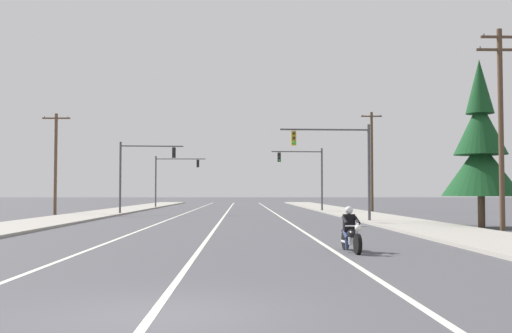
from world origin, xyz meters
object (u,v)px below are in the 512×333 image
at_px(motorcycle_with_rider, 351,234).
at_px(traffic_signal_mid_right, 307,170).
at_px(traffic_signal_near_right, 343,157).
at_px(utility_pole_right_far, 372,160).
at_px(conifer_tree_right_verge_near, 480,150).
at_px(traffic_signal_near_left, 139,166).
at_px(utility_pole_right_near, 501,122).
at_px(traffic_signal_mid_left, 171,173).
at_px(utility_pole_left_near, 56,161).

distance_m(motorcycle_with_rider, traffic_signal_mid_right, 38.87).
distance_m(traffic_signal_near_right, utility_pole_right_far, 21.22).
bearing_deg(traffic_signal_mid_right, conifer_tree_right_verge_near, -75.85).
distance_m(traffic_signal_near_left, traffic_signal_mid_right, 16.63).
xyz_separation_m(traffic_signal_near_right, utility_pole_right_near, (6.56, -8.01, 1.27)).
distance_m(traffic_signal_near_right, conifer_tree_right_verge_near, 8.51).
bearing_deg(traffic_signal_near_right, traffic_signal_mid_right, 89.95).
height_order(traffic_signal_mid_right, traffic_signal_mid_left, same).
distance_m(motorcycle_with_rider, traffic_signal_mid_left, 53.26).
distance_m(utility_pole_right_near, utility_pole_right_far, 28.25).
bearing_deg(traffic_signal_mid_right, traffic_signal_near_right, -90.05).
bearing_deg(utility_pole_right_near, traffic_signal_mid_right, 102.92).
relative_size(utility_pole_left_near, conifer_tree_right_verge_near, 0.94).
xyz_separation_m(traffic_signal_mid_left, utility_pole_left_near, (-7.33, -20.12, 0.36)).
relative_size(traffic_signal_mid_right, conifer_tree_right_verge_near, 0.68).
xyz_separation_m(traffic_signal_mid_right, utility_pole_right_near, (6.54, -28.50, 1.31)).
xyz_separation_m(traffic_signal_mid_right, conifer_tree_right_verge_near, (6.54, -25.93, 0.09)).
xyz_separation_m(utility_pole_left_near, conifer_tree_right_verge_near, (28.75, -18.98, -0.32)).
relative_size(traffic_signal_near_right, traffic_signal_mid_right, 1.00).
relative_size(traffic_signal_near_left, traffic_signal_mid_left, 1.00).
bearing_deg(traffic_signal_near_right, motorcycle_with_rider, -98.99).
bearing_deg(traffic_signal_mid_left, conifer_tree_right_verge_near, -61.29).
bearing_deg(motorcycle_with_rider, traffic_signal_near_left, 111.14).
bearing_deg(utility_pole_right_near, utility_pole_left_near, 143.14).
bearing_deg(traffic_signal_near_left, utility_pole_left_near, -178.68).
xyz_separation_m(utility_pole_right_near, utility_pole_left_near, (-28.75, 21.55, -0.90)).
distance_m(motorcycle_with_rider, utility_pole_right_far, 39.68).
bearing_deg(traffic_signal_mid_right, utility_pole_right_far, -2.33).
bearing_deg(utility_pole_right_far, traffic_signal_mid_right, 177.67).
height_order(traffic_signal_near_right, utility_pole_right_far, utility_pole_right_far).
distance_m(traffic_signal_near_left, conifer_tree_right_verge_near, 28.95).
bearing_deg(utility_pole_right_far, conifer_tree_right_verge_near, -89.43).
height_order(traffic_signal_near_left, utility_pole_right_far, utility_pole_right_far).
xyz_separation_m(motorcycle_with_rider, utility_pole_right_far, (9.16, 38.35, 4.47)).
bearing_deg(conifer_tree_right_verge_near, utility_pole_left_near, 146.57).
xyz_separation_m(traffic_signal_mid_right, utility_pole_left_near, (-22.21, -6.95, 0.42)).
relative_size(motorcycle_with_rider, utility_pole_left_near, 0.26).
bearing_deg(traffic_signal_near_left, traffic_signal_mid_left, 89.12).
bearing_deg(motorcycle_with_rider, utility_pole_left_near, 121.41).
height_order(traffic_signal_mid_right, utility_pole_right_near, utility_pole_right_near).
xyz_separation_m(traffic_signal_mid_left, conifer_tree_right_verge_near, (21.41, -39.09, 0.04)).
relative_size(motorcycle_with_rider, traffic_signal_near_left, 0.35).
bearing_deg(motorcycle_with_rider, traffic_signal_mid_left, 103.05).
height_order(utility_pole_right_near, utility_pole_right_far, utility_pole_right_near).
bearing_deg(conifer_tree_right_verge_near, traffic_signal_near_right, 140.35).
bearing_deg(utility_pole_left_near, utility_pole_right_near, -36.86).
bearing_deg(conifer_tree_right_verge_near, traffic_signal_mid_right, 104.15).
bearing_deg(conifer_tree_right_verge_near, utility_pole_right_near, -89.97).
xyz_separation_m(traffic_signal_near_left, utility_pole_left_near, (-7.03, -0.16, 0.39)).
height_order(traffic_signal_near_right, utility_pole_right_near, utility_pole_right_near).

